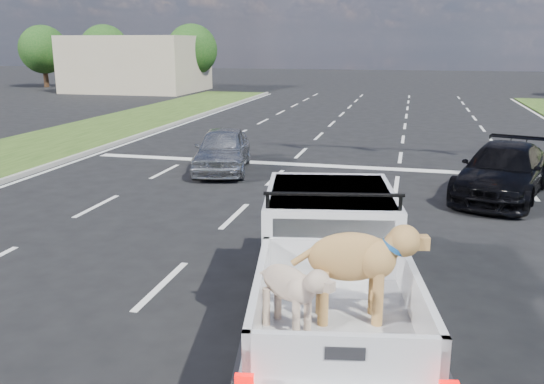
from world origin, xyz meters
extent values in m
plane|color=black|center=(0.00, 0.00, 0.00)|extent=(160.00, 160.00, 0.00)
cube|color=silver|center=(-5.25, 6.00, 0.01)|extent=(0.12, 60.00, 0.01)
cube|color=silver|center=(-1.75, 6.00, 0.01)|extent=(0.12, 60.00, 0.01)
cube|color=silver|center=(1.75, 6.00, 0.01)|extent=(0.12, 60.00, 0.01)
cube|color=silver|center=(-8.80, 6.00, 0.01)|extent=(0.15, 60.00, 0.01)
cube|color=silver|center=(0.00, 10.00, 0.01)|extent=(17.00, 0.45, 0.01)
cube|color=gray|center=(-9.05, 6.00, 0.07)|extent=(0.15, 60.00, 0.14)
cube|color=tan|center=(-20.00, 36.00, 2.20)|extent=(10.00, 8.00, 4.40)
cylinder|color=#332114|center=(-30.00, 38.00, 1.08)|extent=(0.44, 0.44, 2.16)
sphere|color=#10390F|center=(-30.00, 38.00, 3.30)|extent=(4.20, 4.20, 4.20)
cylinder|color=#332114|center=(-24.00, 38.00, 1.08)|extent=(0.44, 0.44, 2.16)
sphere|color=#10390F|center=(-24.00, 38.00, 3.30)|extent=(4.20, 4.20, 4.20)
cylinder|color=#332114|center=(-16.00, 38.00, 1.08)|extent=(0.44, 0.44, 2.16)
sphere|color=#10390F|center=(-16.00, 38.00, 3.30)|extent=(4.20, 4.20, 4.20)
cylinder|color=black|center=(0.03, 0.39, 0.38)|extent=(0.41, 0.79, 0.76)
cylinder|color=black|center=(1.73, 0.70, 0.38)|extent=(0.41, 0.79, 0.76)
cube|color=silver|center=(1.20, -1.22, 0.66)|extent=(2.80, 5.53, 0.52)
cube|color=silver|center=(0.98, 0.01, 1.34)|extent=(2.21, 2.58, 0.86)
cube|color=black|center=(1.18, -1.10, 1.37)|extent=(1.52, 0.30, 0.62)
cylinder|color=black|center=(1.16, -0.97, 1.97)|extent=(1.77, 0.37, 0.05)
cube|color=black|center=(1.41, -2.37, 0.89)|extent=(2.19, 2.81, 0.06)
cube|color=silver|center=(0.57, -2.52, 1.17)|extent=(0.53, 2.51, 0.52)
cube|color=silver|center=(2.24, -2.22, 1.17)|extent=(0.53, 2.51, 0.52)
cube|color=silver|center=(1.63, -3.58, 1.17)|extent=(1.76, 0.39, 0.52)
imported|color=#A2A4A9|center=(-3.56, 8.58, 0.66)|extent=(2.32, 4.12, 1.32)
imported|color=black|center=(4.40, 7.29, 0.67)|extent=(3.18, 4.95, 1.34)
camera|label=1|loc=(2.07, -8.03, 3.84)|focal=38.00mm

